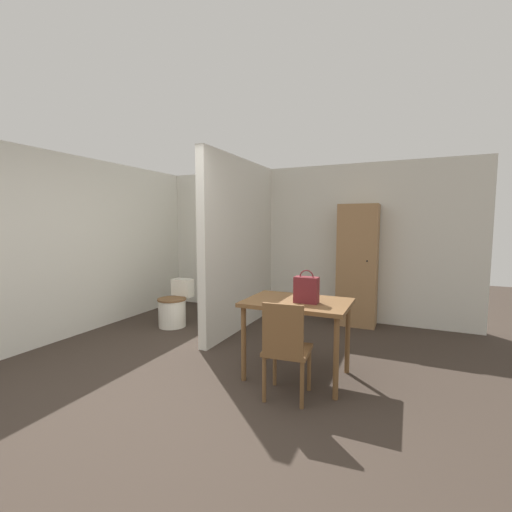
% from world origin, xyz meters
% --- Properties ---
extents(ground_plane, '(16.00, 16.00, 0.00)m').
position_xyz_m(ground_plane, '(0.00, 0.00, 0.00)').
color(ground_plane, '#382D26').
extents(wall_back, '(5.76, 0.12, 2.50)m').
position_xyz_m(wall_back, '(0.00, 3.47, 1.25)').
color(wall_back, silver).
rests_on(wall_back, ground_plane).
extents(wall_left, '(0.12, 4.41, 2.50)m').
position_xyz_m(wall_left, '(-2.44, 1.71, 1.25)').
color(wall_left, silver).
rests_on(wall_left, ground_plane).
extents(partition_wall, '(0.12, 2.12, 2.50)m').
position_xyz_m(partition_wall, '(-0.44, 2.35, 1.25)').
color(partition_wall, silver).
rests_on(partition_wall, ground_plane).
extents(dining_table, '(1.03, 0.72, 0.79)m').
position_xyz_m(dining_table, '(0.84, 1.09, 0.69)').
color(dining_table, brown).
rests_on(dining_table, ground_plane).
extents(wooden_chair, '(0.43, 0.43, 0.89)m').
position_xyz_m(wooden_chair, '(0.89, 0.60, 0.48)').
color(wooden_chair, brown).
rests_on(wooden_chair, ground_plane).
extents(toilet, '(0.43, 0.58, 0.69)m').
position_xyz_m(toilet, '(-1.41, 2.00, 0.28)').
color(toilet, silver).
rests_on(toilet, ground_plane).
extents(handbag, '(0.23, 0.12, 0.33)m').
position_xyz_m(handbag, '(0.95, 1.03, 0.92)').
color(handbag, maroon).
rests_on(handbag, dining_table).
extents(wooden_cabinet, '(0.58, 0.40, 1.85)m').
position_xyz_m(wooden_cabinet, '(1.13, 3.20, 0.93)').
color(wooden_cabinet, '#997047').
rests_on(wooden_cabinet, ground_plane).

